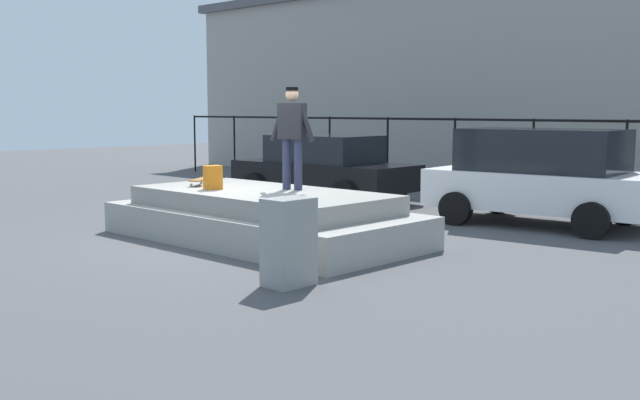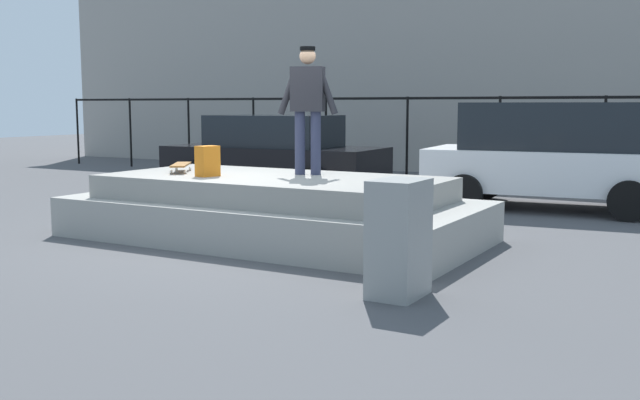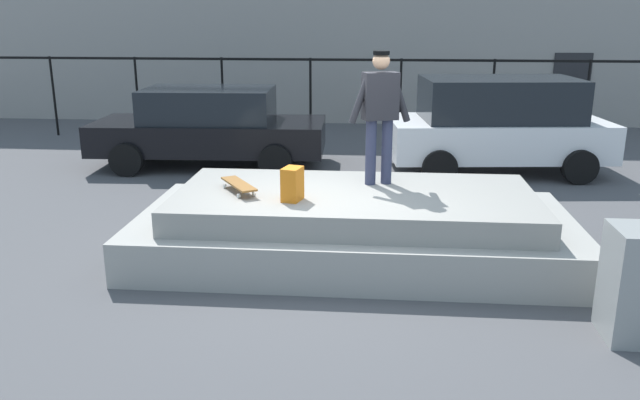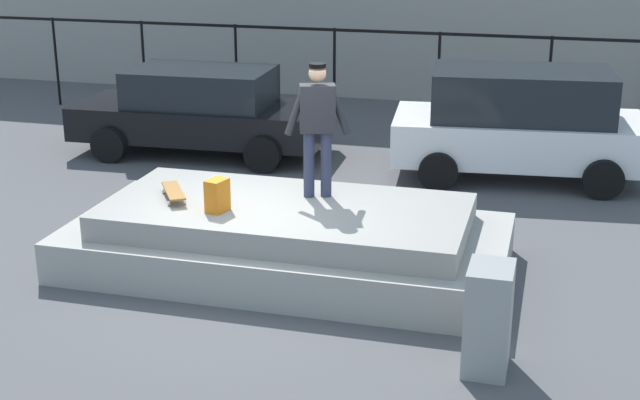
% 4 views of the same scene
% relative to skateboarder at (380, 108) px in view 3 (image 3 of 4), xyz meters
% --- Properties ---
extents(ground_plane, '(60.00, 60.00, 0.00)m').
position_rel_skateboarder_xyz_m(ground_plane, '(-0.58, -0.84, -1.85)').
color(ground_plane, '#4C4C4F').
extents(concrete_ledge, '(5.54, 2.70, 0.85)m').
position_rel_skateboarder_xyz_m(concrete_ledge, '(-0.29, -0.44, -1.46)').
color(concrete_ledge, '#9E9B93').
rests_on(concrete_ledge, ground_plane).
extents(skateboarder, '(0.82, 0.37, 1.73)m').
position_rel_skateboarder_xyz_m(skateboarder, '(0.00, 0.00, 0.00)').
color(skateboarder, '#2D334C').
rests_on(skateboarder, concrete_ledge).
extents(skateboard, '(0.59, 0.77, 0.12)m').
position_rel_skateboarder_xyz_m(skateboard, '(-1.75, -0.58, -0.90)').
color(skateboard, brown).
rests_on(skateboard, concrete_ledge).
extents(backpack, '(0.26, 0.32, 0.41)m').
position_rel_skateboarder_xyz_m(backpack, '(-1.03, -0.89, -0.80)').
color(backpack, orange).
rests_on(backpack, concrete_ledge).
extents(car_black_sedan_near, '(4.71, 2.27, 1.58)m').
position_rel_skateboarder_xyz_m(car_black_sedan_near, '(-3.42, 4.39, -1.03)').
color(car_black_sedan_near, black).
rests_on(car_black_sedan_near, ground_plane).
extents(car_white_hatchback_mid, '(4.34, 2.52, 1.84)m').
position_rel_skateboarder_xyz_m(car_white_hatchback_mid, '(2.30, 4.38, -0.89)').
color(car_white_hatchback_mid, white).
rests_on(car_white_hatchback_mid, ground_plane).
extents(utility_box, '(0.44, 0.60, 1.11)m').
position_rel_skateboarder_xyz_m(utility_box, '(2.42, -2.42, -1.29)').
color(utility_box, gray).
rests_on(utility_box, ground_plane).
extents(fence_row, '(24.06, 0.06, 1.99)m').
position_rel_skateboarder_xyz_m(fence_row, '(-0.58, 7.40, -0.47)').
color(fence_row, black).
rests_on(fence_row, ground_plane).
extents(warehouse_building, '(29.47, 6.83, 6.26)m').
position_rel_skateboarder_xyz_m(warehouse_building, '(-0.58, 13.16, 1.29)').
color(warehouse_building, gray).
rests_on(warehouse_building, ground_plane).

